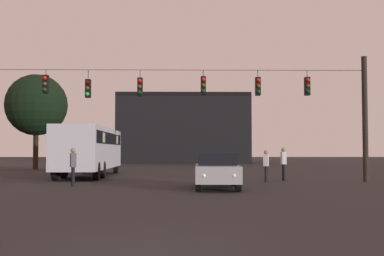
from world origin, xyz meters
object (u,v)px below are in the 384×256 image
at_px(car_near_right, 217,170).
at_px(pedestrian_crossing_center, 73,164).
at_px(tree_left_silhouette, 36,105).
at_px(pedestrian_crossing_left, 266,164).
at_px(city_bus, 90,147).
at_px(pedestrian_crossing_right, 284,162).

distance_m(car_near_right, pedestrian_crossing_center, 6.61).
bearing_deg(tree_left_silhouette, pedestrian_crossing_center, -67.97).
distance_m(car_near_right, pedestrian_crossing_left, 5.08).
bearing_deg(pedestrian_crossing_left, city_bus, 151.64).
xyz_separation_m(city_bus, pedestrian_crossing_center, (0.88, -8.29, -0.88)).
xyz_separation_m(car_near_right, pedestrian_crossing_center, (-6.45, 1.41, 0.19)).
xyz_separation_m(pedestrian_crossing_left, tree_left_silhouette, (-16.85, 15.91, 4.54)).
xyz_separation_m(car_near_right, pedestrian_crossing_left, (2.82, 4.22, 0.13)).
relative_size(pedestrian_crossing_left, pedestrian_crossing_right, 0.92).
height_order(pedestrian_crossing_right, tree_left_silhouette, tree_left_silhouette).
bearing_deg(car_near_right, pedestrian_crossing_left, 56.18).
bearing_deg(pedestrian_crossing_center, car_near_right, -12.29).
xyz_separation_m(pedestrian_crossing_center, tree_left_silhouette, (-7.58, 18.72, 4.48)).
xyz_separation_m(pedestrian_crossing_right, tree_left_silhouette, (-17.95, 15.02, 4.45)).
height_order(car_near_right, tree_left_silhouette, tree_left_silhouette).
relative_size(pedestrian_crossing_center, pedestrian_crossing_right, 0.98).
bearing_deg(city_bus, pedestrian_crossing_left, -28.36).
relative_size(pedestrian_crossing_left, pedestrian_crossing_center, 0.94).
xyz_separation_m(car_near_right, tree_left_silhouette, (-14.03, 20.12, 4.67)).
distance_m(car_near_right, tree_left_silhouette, 24.97).
relative_size(car_near_right, tree_left_silhouette, 0.54).
bearing_deg(pedestrian_crossing_right, pedestrian_crossing_center, -160.37).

